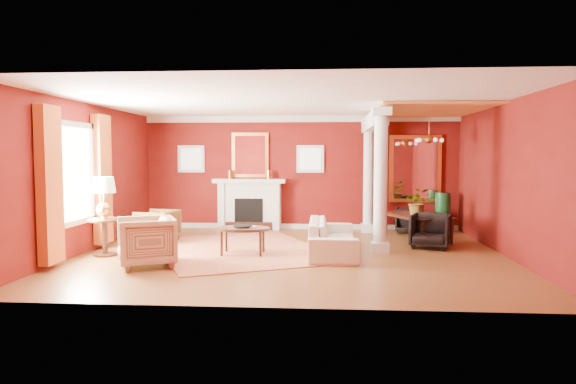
# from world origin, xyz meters

# --- Properties ---
(ground) EXTENTS (8.00, 8.00, 0.00)m
(ground) POSITION_xyz_m (0.00, 0.00, 0.00)
(ground) COLOR brown
(ground) RESTS_ON ground
(room_shell) EXTENTS (8.04, 7.04, 2.92)m
(room_shell) POSITION_xyz_m (0.00, 0.00, 2.02)
(room_shell) COLOR maroon
(room_shell) RESTS_ON ground
(fireplace) EXTENTS (1.85, 0.42, 1.29)m
(fireplace) POSITION_xyz_m (-1.30, 3.32, 0.65)
(fireplace) COLOR silver
(fireplace) RESTS_ON ground
(overmantel_mirror) EXTENTS (0.95, 0.07, 1.15)m
(overmantel_mirror) POSITION_xyz_m (-1.30, 3.45, 1.90)
(overmantel_mirror) COLOR gold
(overmantel_mirror) RESTS_ON fireplace
(flank_window_left) EXTENTS (0.70, 0.07, 0.70)m
(flank_window_left) POSITION_xyz_m (-2.85, 3.46, 1.80)
(flank_window_left) COLOR silver
(flank_window_left) RESTS_ON room_shell
(flank_window_right) EXTENTS (0.70, 0.07, 0.70)m
(flank_window_right) POSITION_xyz_m (0.25, 3.46, 1.80)
(flank_window_right) COLOR silver
(flank_window_right) RESTS_ON room_shell
(left_window) EXTENTS (0.21, 2.55, 2.60)m
(left_window) POSITION_xyz_m (-3.89, -0.60, 1.42)
(left_window) COLOR white
(left_window) RESTS_ON room_shell
(column_front) EXTENTS (0.36, 0.36, 2.80)m
(column_front) POSITION_xyz_m (1.70, 0.30, 1.43)
(column_front) COLOR silver
(column_front) RESTS_ON ground
(column_back) EXTENTS (0.36, 0.36, 2.80)m
(column_back) POSITION_xyz_m (1.70, 3.00, 1.43)
(column_back) COLOR silver
(column_back) RESTS_ON ground
(header_beam) EXTENTS (0.30, 3.20, 0.32)m
(header_beam) POSITION_xyz_m (1.70, 1.90, 2.62)
(header_beam) COLOR silver
(header_beam) RESTS_ON column_front
(amber_ceiling) EXTENTS (2.30, 3.40, 0.04)m
(amber_ceiling) POSITION_xyz_m (2.85, 1.75, 2.87)
(amber_ceiling) COLOR #EB9245
(amber_ceiling) RESTS_ON room_shell
(dining_mirror) EXTENTS (1.30, 0.07, 1.70)m
(dining_mirror) POSITION_xyz_m (2.90, 3.45, 1.55)
(dining_mirror) COLOR gold
(dining_mirror) RESTS_ON room_shell
(chandelier) EXTENTS (0.60, 0.62, 0.75)m
(chandelier) POSITION_xyz_m (2.90, 1.80, 2.25)
(chandelier) COLOR #B8863A
(chandelier) RESTS_ON room_shell
(crown_trim) EXTENTS (8.00, 0.08, 0.16)m
(crown_trim) POSITION_xyz_m (0.00, 3.46, 2.82)
(crown_trim) COLOR silver
(crown_trim) RESTS_ON room_shell
(base_trim) EXTENTS (8.00, 0.08, 0.12)m
(base_trim) POSITION_xyz_m (0.00, 3.46, 0.06)
(base_trim) COLOR silver
(base_trim) RESTS_ON ground
(rug) EXTENTS (4.41, 4.91, 0.02)m
(rug) POSITION_xyz_m (-1.06, 0.38, 0.01)
(rug) COLOR maroon
(rug) RESTS_ON ground
(sofa) EXTENTS (0.67, 2.26, 0.88)m
(sofa) POSITION_xyz_m (0.78, 0.05, 0.44)
(sofa) COLOR beige
(sofa) RESTS_ON ground
(armchair_leopard) EXTENTS (0.85, 0.89, 0.79)m
(armchair_leopard) POSITION_xyz_m (-3.01, 1.13, 0.39)
(armchair_leopard) COLOR black
(armchair_leopard) RESTS_ON ground
(armchair_stripe) EXTENTS (1.15, 1.18, 0.93)m
(armchair_stripe) POSITION_xyz_m (-2.40, -1.26, 0.47)
(armchair_stripe) COLOR tan
(armchair_stripe) RESTS_ON ground
(coffee_table) EXTENTS (1.04, 1.04, 0.52)m
(coffee_table) POSITION_xyz_m (-0.92, -0.13, 0.48)
(coffee_table) COLOR black
(coffee_table) RESTS_ON ground
(coffee_book) EXTENTS (0.18, 0.03, 0.25)m
(coffee_book) POSITION_xyz_m (-0.87, -0.12, 0.65)
(coffee_book) COLOR black
(coffee_book) RESTS_ON coffee_table
(side_table) EXTENTS (0.59, 0.59, 1.49)m
(side_table) POSITION_xyz_m (-3.50, -0.40, 1.00)
(side_table) COLOR black
(side_table) RESTS_ON ground
(dining_table) EXTENTS (1.18, 1.70, 0.90)m
(dining_table) POSITION_xyz_m (2.72, 1.85, 0.45)
(dining_table) COLOR black
(dining_table) RESTS_ON ground
(dining_chair_near) EXTENTS (0.94, 0.91, 0.77)m
(dining_chair_near) POSITION_xyz_m (2.78, 0.85, 0.39)
(dining_chair_near) COLOR black
(dining_chair_near) RESTS_ON ground
(dining_chair_far) EXTENTS (0.76, 0.73, 0.67)m
(dining_chair_far) POSITION_xyz_m (2.70, 2.98, 0.33)
(dining_chair_far) COLOR black
(dining_chair_far) RESTS_ON ground
(green_urn) EXTENTS (0.42, 0.42, 0.99)m
(green_urn) POSITION_xyz_m (3.50, 3.00, 0.39)
(green_urn) COLOR #14401D
(green_urn) RESTS_ON ground
(potted_plant) EXTENTS (0.65, 0.69, 0.47)m
(potted_plant) POSITION_xyz_m (2.68, 1.78, 1.13)
(potted_plant) COLOR #26591E
(potted_plant) RESTS_ON dining_table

